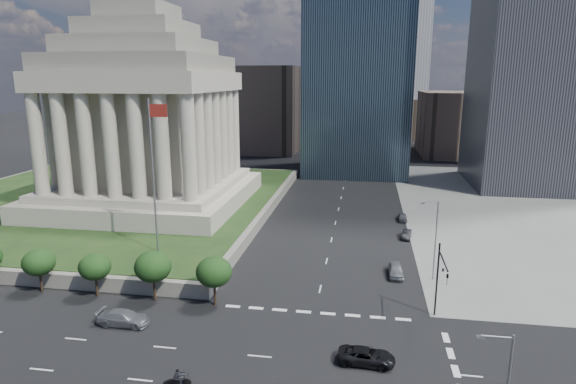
% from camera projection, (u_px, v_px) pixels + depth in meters
% --- Properties ---
extents(ground, '(500.00, 500.00, 0.00)m').
position_uv_depth(ground, '(348.00, 168.00, 133.70)').
color(ground, black).
rests_on(ground, ground).
extents(plaza_terrace, '(66.00, 70.00, 1.80)m').
position_uv_depth(plaza_terrace, '(103.00, 203.00, 92.55)').
color(plaza_terrace, '#655F56').
rests_on(plaza_terrace, ground).
extents(plaza_lawn, '(64.00, 68.00, 0.10)m').
position_uv_depth(plaza_lawn, '(102.00, 198.00, 92.33)').
color(plaza_lawn, '#193214').
rests_on(plaza_lawn, plaza_terrace).
extents(war_memorial, '(34.00, 34.00, 39.00)m').
position_uv_depth(war_memorial, '(144.00, 95.00, 84.16)').
color(war_memorial, '#A4998A').
rests_on(war_memorial, plaza_lawn).
extents(flagpole, '(2.52, 0.24, 20.00)m').
position_uv_depth(flagpole, '(154.00, 168.00, 61.12)').
color(flagpole, slate).
rests_on(flagpole, plaza_lawn).
extents(tree_row, '(53.00, 4.00, 6.00)m').
position_uv_depth(tree_row, '(12.00, 266.00, 56.01)').
color(tree_row, black).
rests_on(tree_row, ground).
extents(midrise_glass, '(26.00, 26.00, 60.00)m').
position_uv_depth(midrise_glass, '(359.00, 55.00, 121.64)').
color(midrise_glass, black).
rests_on(midrise_glass, ground).
extents(building_filler_ne, '(20.00, 30.00, 20.00)m').
position_uv_depth(building_filler_ne, '(452.00, 123.00, 155.16)').
color(building_filler_ne, brown).
rests_on(building_filler_ne, ground).
extents(building_filler_nw, '(24.00, 30.00, 28.00)m').
position_uv_depth(building_filler_nw, '(264.00, 109.00, 163.97)').
color(building_filler_nw, brown).
rests_on(building_filler_nw, ground).
extents(traffic_signal_ne, '(0.30, 5.74, 8.00)m').
position_uv_depth(traffic_signal_ne, '(440.00, 275.00, 47.66)').
color(traffic_signal_ne, black).
rests_on(traffic_signal_ne, ground).
extents(street_lamp_north, '(2.13, 0.22, 10.00)m').
position_uv_depth(street_lamp_north, '(434.00, 236.00, 58.29)').
color(street_lamp_north, slate).
rests_on(street_lamp_north, ground).
extents(pickup_truck, '(2.51, 5.07, 1.38)m').
position_uv_depth(pickup_truck, '(367.00, 356.00, 41.89)').
color(pickup_truck, black).
rests_on(pickup_truck, ground).
extents(suv_grey, '(5.30, 2.20, 1.53)m').
position_uv_depth(suv_grey, '(124.00, 318.00, 48.45)').
color(suv_grey, slate).
rests_on(suv_grey, ground).
extents(parked_sedan_near, '(4.54, 1.91, 1.53)m').
position_uv_depth(parked_sedan_near, '(396.00, 270.00, 60.48)').
color(parked_sedan_near, gray).
rests_on(parked_sedan_near, ground).
extents(parked_sedan_mid, '(1.89, 3.90, 1.23)m').
position_uv_depth(parked_sedan_mid, '(407.00, 234.00, 74.76)').
color(parked_sedan_mid, black).
rests_on(parked_sedan_mid, ground).
extents(parked_sedan_far, '(1.53, 3.67, 1.24)m').
position_uv_depth(parked_sedan_far, '(403.00, 217.00, 83.81)').
color(parked_sedan_far, '#4F5156').
rests_on(parked_sedan_far, ground).
extents(motorcycle_trail, '(2.35, 1.26, 1.69)m').
position_uv_depth(motorcycle_trail, '(177.00, 378.00, 38.57)').
color(motorcycle_trail, black).
rests_on(motorcycle_trail, ground).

